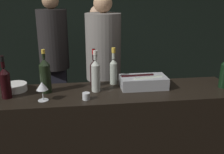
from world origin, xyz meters
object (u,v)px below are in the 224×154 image
ice_bin_with_bottles (143,81)px  wine_glass (42,87)px  person_blond_tee (104,65)px  person_grey_polo (98,57)px  bowl_white (15,87)px  candle_votive (86,96)px  rose_wine_bottle (114,69)px  person_in_hoodie (54,56)px  champagne_bottle (45,75)px  white_wine_bottle (96,74)px  red_wine_bottle_black_foil (5,81)px  red_wine_bottle_tall (94,72)px

ice_bin_with_bottles → wine_glass: 0.87m
ice_bin_with_bottles → wine_glass: (-0.85, -0.18, 0.06)m
person_blond_tee → person_grey_polo: size_ratio=1.09×
bowl_white → candle_votive: bowl_white is taller
bowl_white → rose_wine_bottle: (0.86, 0.07, 0.11)m
bowl_white → person_in_hoodie: (0.22, 1.25, -0.02)m
champagne_bottle → white_wine_bottle: bearing=-3.6°
ice_bin_with_bottles → person_in_hoodie: person_in_hoodie is taller
ice_bin_with_bottles → person_blond_tee: 0.86m
bowl_white → rose_wine_bottle: 0.87m
champagne_bottle → red_wine_bottle_black_foil: champagne_bottle is taller
bowl_white → person_blond_tee: bearing=41.9°
ice_bin_with_bottles → rose_wine_bottle: bearing=151.2°
wine_glass → candle_votive: (0.33, -0.02, -0.09)m
rose_wine_bottle → red_wine_bottle_tall: bearing=-171.1°
white_wine_bottle → champagne_bottle: 0.42m
person_grey_polo → red_wine_bottle_tall: bearing=130.5°
person_blond_tee → person_in_hoodie: bearing=-10.1°
candle_votive → person_in_hoodie: size_ratio=0.03×
wine_glass → red_wine_bottle_black_foil: red_wine_bottle_black_foil is taller
candle_votive → person_grey_polo: bearing=82.4°
rose_wine_bottle → person_blond_tee: (-0.03, 0.68, -0.15)m
red_wine_bottle_tall → person_in_hoodie: bearing=111.0°
wine_glass → champagne_bottle: size_ratio=0.42×
bowl_white → person_blond_tee: 1.12m
bowl_white → champagne_bottle: (0.27, -0.07, 0.12)m
champagne_bottle → red_wine_bottle_tall: 0.43m
white_wine_bottle → person_in_hoodie: bearing=109.2°
champagne_bottle → red_wine_bottle_tall: (0.41, 0.11, -0.02)m
bowl_white → candle_votive: (0.60, -0.27, -0.01)m
champagne_bottle → wine_glass: bearing=-91.7°
person_in_hoodie → red_wine_bottle_tall: bearing=136.6°
ice_bin_with_bottles → bowl_white: 1.11m
rose_wine_bottle → person_in_hoodie: size_ratio=0.18×
person_blond_tee → person_grey_polo: bearing=-60.6°
champagne_bottle → red_wine_bottle_black_foil: size_ratio=1.07×
white_wine_bottle → champagne_bottle: (-0.42, 0.03, 0.00)m
wine_glass → rose_wine_bottle: rose_wine_bottle is taller
red_wine_bottle_tall → ice_bin_with_bottles: bearing=-14.1°
ice_bin_with_bottles → red_wine_bottle_tall: size_ratio=1.19×
white_wine_bottle → ice_bin_with_bottles: bearing=4.2°
ice_bin_with_bottles → bowl_white: bearing=176.6°
red_wine_bottle_tall → person_blond_tee: (0.15, 0.71, -0.14)m
white_wine_bottle → candle_votive: bearing=-117.3°
ice_bin_with_bottles → white_wine_bottle: size_ratio=1.15×
person_in_hoodie → person_blond_tee: bearing=166.7°
champagne_bottle → rose_wine_bottle: bearing=13.3°
candle_votive → rose_wine_bottle: (0.26, 0.34, 0.11)m
white_wine_bottle → person_blond_tee: bearing=80.1°
champagne_bottle → red_wine_bottle_tall: bearing=15.1°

